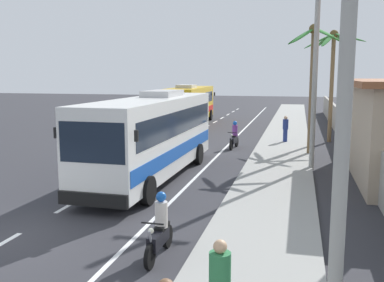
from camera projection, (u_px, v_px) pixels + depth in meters
ground_plane at (8, 240)px, 12.16m from camera, size 160.00×160.00×0.00m
sidewalk_kerb at (277, 172)px, 20.17m from camera, size 3.20×90.00×0.14m
lane_markings at (198, 153)px, 25.44m from camera, size 3.49×71.00×0.01m
boundary_wall at (355, 143)px, 22.99m from camera, size 0.24×60.00×1.94m
coach_bus_foreground at (153, 133)px, 19.20m from camera, size 3.01×11.37×3.78m
coach_bus_far_lane at (190, 104)px, 39.63m from camera, size 3.19×10.70×3.59m
motorcycle_beside_bus at (160, 231)px, 10.99m from camera, size 0.56×1.96×1.64m
motorcycle_trailing at (234, 137)px, 26.97m from camera, size 0.56×1.96×1.68m
pedestrian_far_walk at (285, 128)px, 28.72m from camera, size 0.36×0.36×1.68m
utility_pole_nearest at (343, 24)px, 6.53m from camera, size 3.36×0.24×10.00m
utility_pole_mid at (316, 58)px, 20.28m from camera, size 2.15×0.24×10.10m
palm_second at (313, 62)px, 23.93m from camera, size 3.21×3.41×7.20m
palm_third at (333, 59)px, 28.79m from camera, size 3.98×3.71×7.35m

